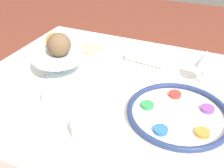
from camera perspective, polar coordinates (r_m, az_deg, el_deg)
name	(u,v)px	position (r m, az deg, el deg)	size (l,w,h in m)	color
dining_table	(138,159)	(1.30, 5.59, -16.01)	(1.41, 0.95, 0.77)	white
seder_plate	(178,114)	(0.94, 14.20, -6.27)	(0.36, 0.36, 0.03)	white
wine_glass	(206,60)	(1.10, 19.70, 5.00)	(0.08, 0.08, 0.15)	silver
fruit_stand	(58,57)	(1.14, -11.61, 5.81)	(0.22, 0.22, 0.10)	silver
orange_fruit	(55,41)	(1.14, -12.35, 9.08)	(0.07, 0.07, 0.07)	orange
coconut	(59,45)	(1.08, -11.43, 8.40)	(0.10, 0.10, 0.10)	brown
bread_plate	(88,49)	(1.36, -5.22, 7.55)	(0.19, 0.19, 0.02)	beige
napkin_roll	(145,60)	(1.23, 7.29, 5.28)	(0.19, 0.06, 0.04)	white
cup_near	(84,129)	(0.84, -6.21, -9.71)	(0.08, 0.08, 0.06)	silver
cup_far	(53,97)	(0.99, -12.80, -2.78)	(0.08, 0.08, 0.06)	silver
spoon	(149,60)	(1.28, 8.04, 5.29)	(0.15, 0.03, 0.01)	silver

